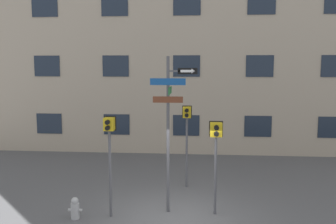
% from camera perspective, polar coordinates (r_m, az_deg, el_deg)
% --- Properties ---
extents(ground_plane, '(60.00, 60.00, 0.00)m').
position_cam_1_polar(ground_plane, '(11.00, 1.22, -16.10)').
color(ground_plane, '#515154').
extents(building_facade, '(24.00, 0.63, 14.31)m').
position_cam_1_polar(building_facade, '(18.47, 2.93, 15.93)').
color(building_facade, tan).
rests_on(building_facade, ground_plane).
extents(street_sign_pole, '(1.35, 0.94, 4.60)m').
position_cam_1_polar(street_sign_pole, '(10.80, 0.32, -1.26)').
color(street_sign_pole, '#4C4C51').
rests_on(street_sign_pole, ground_plane).
extents(pedestrian_signal_left, '(0.34, 0.40, 2.91)m').
position_cam_1_polar(pedestrian_signal_left, '(10.68, -8.92, -4.32)').
color(pedestrian_signal_left, '#4C4C51').
rests_on(pedestrian_signal_left, ground_plane).
extents(pedestrian_signal_right, '(0.40, 0.40, 2.74)m').
position_cam_1_polar(pedestrian_signal_right, '(10.84, 7.32, -4.48)').
color(pedestrian_signal_right, '#4C4C51').
rests_on(pedestrian_signal_right, ground_plane).
extents(pedestrian_signal_across, '(0.34, 0.40, 2.92)m').
position_cam_1_polar(pedestrian_signal_across, '(13.17, 2.88, -1.99)').
color(pedestrian_signal_across, '#4C4C51').
rests_on(pedestrian_signal_across, ground_plane).
extents(fire_hydrant, '(0.40, 0.24, 0.63)m').
position_cam_1_polar(fire_hydrant, '(11.28, -13.98, -14.07)').
color(fire_hydrant, '#A5A5A8').
rests_on(fire_hydrant, ground_plane).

